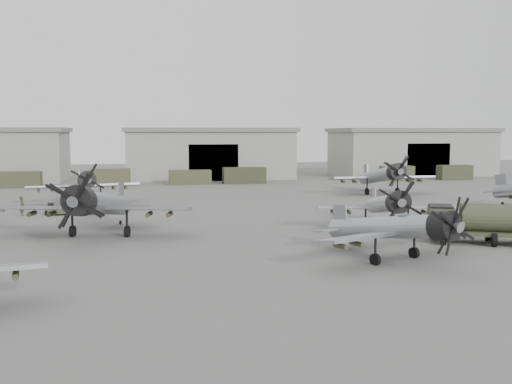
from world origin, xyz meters
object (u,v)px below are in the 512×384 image
aircraft_mid_1 (98,204)px  ground_crew (22,206)px  aircraft_far_0 (84,183)px  fuel_tanker (480,221)px  aircraft_mid_2 (387,204)px  tug_trailer (71,210)px  aircraft_far_1 (383,175)px  aircraft_near_1 (397,228)px

aircraft_mid_1 → ground_crew: (-8.04, 12.98, -1.60)m
aircraft_far_0 → ground_crew: bearing=-129.6°
fuel_tanker → aircraft_far_0: bearing=159.2°
aircraft_mid_2 → ground_crew: size_ratio=6.16×
aircraft_mid_2 → tug_trailer: (-26.41, 14.08, -1.65)m
aircraft_far_0 → ground_crew: aircraft_far_0 is taller
tug_trailer → ground_crew: ground_crew is taller
aircraft_mid_1 → fuel_tanker: (27.08, -7.84, -0.90)m
aircraft_far_1 → ground_crew: 42.94m
aircraft_mid_1 → tug_trailer: bearing=118.6°
aircraft_near_1 → aircraft_far_0: 40.49m
fuel_tanker → ground_crew: size_ratio=4.11×
aircraft_near_1 → aircraft_mid_2: aircraft_mid_2 is taller
aircraft_mid_2 → fuel_tanker: bearing=-46.3°
aircraft_mid_2 → ground_crew: aircraft_mid_2 is taller
aircraft_mid_1 → aircraft_mid_2: size_ratio=1.21×
aircraft_far_1 → aircraft_near_1: bearing=-111.1°
aircraft_far_0 → ground_crew: (-4.83, -8.93, -1.31)m
aircraft_mid_1 → aircraft_far_1: aircraft_mid_1 is taller
aircraft_far_0 → tug_trailer: aircraft_far_0 is taller
aircraft_far_0 → aircraft_mid_1: bearing=-92.9°
fuel_tanker → aircraft_far_1: bearing=102.1°
aircraft_mid_2 → tug_trailer: size_ratio=1.90×
aircraft_near_1 → aircraft_far_1: size_ratio=0.83×
aircraft_near_1 → tug_trailer: 33.44m
aircraft_near_1 → aircraft_mid_1: bearing=124.1°
aircraft_near_1 → aircraft_far_1: aircraft_far_1 is taller
tug_trailer → aircraft_mid_1: bearing=-77.2°
aircraft_far_1 → fuel_tanker: (-6.42, -31.56, -0.85)m
aircraft_far_1 → tug_trailer: aircraft_far_1 is taller
fuel_tanker → tug_trailer: fuel_tanker is taller
aircraft_mid_2 → aircraft_far_1: size_ratio=0.86×
aircraft_near_1 → tug_trailer: (-22.16, 24.99, -1.63)m
aircraft_far_1 → fuel_tanker: aircraft_far_1 is taller
aircraft_mid_1 → fuel_tanker: size_ratio=1.81×
aircraft_near_1 → aircraft_far_1: bearing=44.8°
aircraft_mid_2 → ground_crew: (-30.93, 14.25, -1.16)m
aircraft_near_1 → fuel_tanker: 9.51m
aircraft_mid_2 → aircraft_far_0: 34.90m
fuel_tanker → aircraft_near_1: bearing=-129.2°
fuel_tanker → ground_crew: bearing=173.0°
aircraft_near_1 → aircraft_far_0: bearing=99.9°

